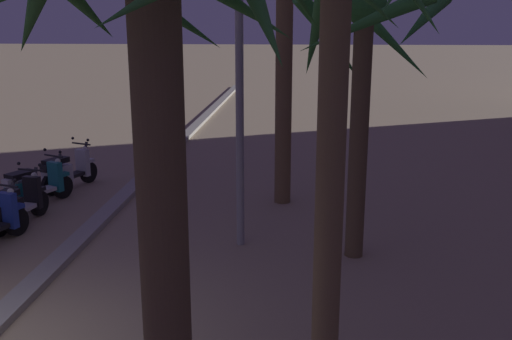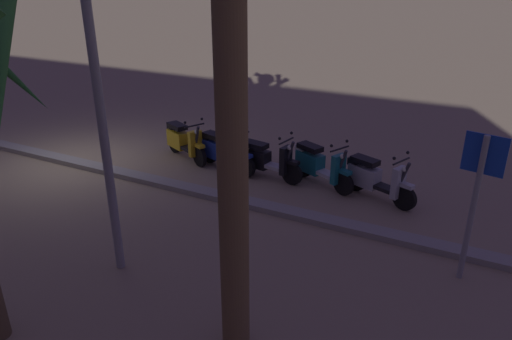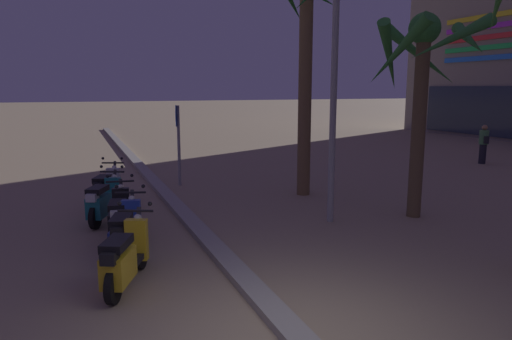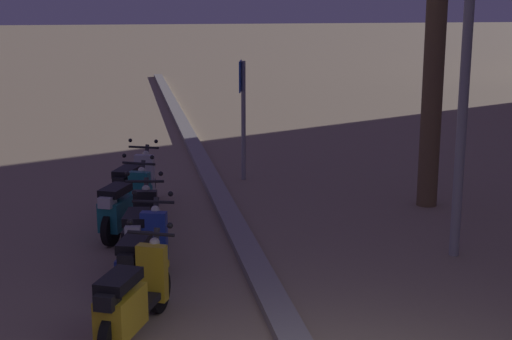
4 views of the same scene
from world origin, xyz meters
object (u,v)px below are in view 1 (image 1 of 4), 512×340
Objects in this scene: palm_tree_far_corner at (334,6)px; street_lamp at (239,20)px; scooter_silver_gap_after_mid at (66,172)px; crossing_sign at (175,116)px; scooter_teal_second_in_line at (34,187)px; scooter_black_mid_front at (15,206)px; palm_tree_mid_walkway at (153,54)px; palm_tree_near_sign at (362,55)px.

street_lamp reaches higher than palm_tree_far_corner.
scooter_silver_gap_after_mid is 0.70× the size of crossing_sign.
palm_tree_far_corner is (5.55, 5.99, 3.58)m from scooter_teal_second_in_line.
scooter_black_mid_front is 8.43m from palm_tree_mid_walkway.
scooter_black_mid_front is 0.39× the size of palm_tree_near_sign.
palm_tree_far_corner is (8.85, 3.60, 2.53)m from crossing_sign.
crossing_sign reaches higher than scooter_black_mid_front.
palm_tree_mid_walkway reaches higher than scooter_silver_gap_after_mid.
scooter_silver_gap_after_mid is 0.37× the size of palm_tree_near_sign.
crossing_sign is at bearing -155.97° from street_lamp.
scooter_teal_second_in_line is 7.56m from palm_tree_near_sign.
scooter_teal_second_in_line is 4.21m from crossing_sign.
scooter_teal_second_in_line is 9.50m from palm_tree_mid_walkway.
palm_tree_far_corner is at bearing 22.10° from crossing_sign.
palm_tree_near_sign is at bearing 37.88° from crossing_sign.
scooter_black_mid_front is 7.12m from palm_tree_near_sign.
scooter_teal_second_in_line is at bearing -132.85° from palm_tree_far_corner.
scooter_silver_gap_after_mid is 2.58m from scooter_black_mid_front.
palm_tree_far_corner is 0.83× the size of street_lamp.
scooter_silver_gap_after_mid is 0.34× the size of palm_tree_mid_walkway.
palm_tree_far_corner is at bearing 53.31° from scooter_black_mid_front.
palm_tree_near_sign is (3.48, 6.47, 2.93)m from scooter_silver_gap_after_mid.
crossing_sign is at bearing -168.05° from palm_tree_mid_walkway.
palm_tree_mid_walkway is (2.05, -1.29, -0.36)m from palm_tree_far_corner.
crossing_sign is at bearing 131.50° from scooter_silver_gap_after_mid.
palm_tree_near_sign is 3.52m from palm_tree_far_corner.
crossing_sign is 0.38× the size of street_lamp.
scooter_silver_gap_after_mid is 0.95× the size of scooter_black_mid_front.
scooter_teal_second_in_line is 0.95× the size of scooter_black_mid_front.
palm_tree_far_corner is 2.45m from palm_tree_mid_walkway.
street_lamp is at bearing 83.41° from scooter_black_mid_front.
scooter_teal_second_in_line is 0.69× the size of crossing_sign.
street_lamp is at bearing -160.55° from palm_tree_far_corner.
crossing_sign is 11.36m from palm_tree_mid_walkway.
palm_tree_far_corner is (6.88, 5.82, 3.59)m from scooter_silver_gap_after_mid.
street_lamp reaches higher than scooter_black_mid_front.
scooter_teal_second_in_line is at bearing -107.96° from palm_tree_near_sign.
scooter_teal_second_in_line is at bearing -7.00° from scooter_silver_gap_after_mid.
crossing_sign is 6.04m from street_lamp.
street_lamp reaches higher than palm_tree_mid_walkway.
street_lamp reaches higher than scooter_teal_second_in_line.
palm_tree_near_sign is 2.09m from street_lamp.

